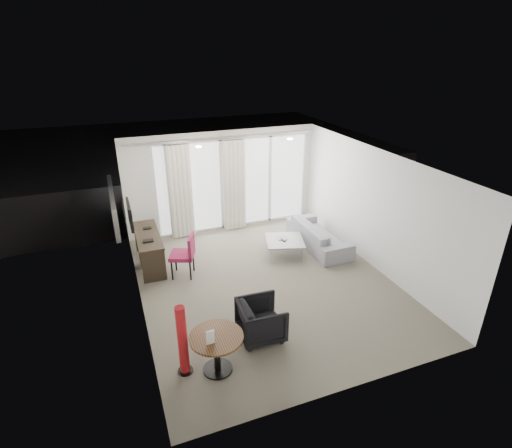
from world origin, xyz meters
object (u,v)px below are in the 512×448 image
object	(u,v)px
desk_chair	(182,256)
rattan_chair_a	(240,194)
round_table	(217,353)
desk	(149,250)
red_lamp	(183,341)
tub_armchair	(261,320)
coffee_table	(284,247)
rattan_chair_b	(277,188)
sofa	(319,235)

from	to	relation	value
desk_chair	rattan_chair_a	size ratio (longest dim) A/B	1.08
round_table	desk	bearing A→B (deg)	98.38
red_lamp	tub_armchair	bearing A→B (deg)	13.57
red_lamp	coffee_table	xyz separation A→B (m)	(2.95, 2.83, -0.40)
round_table	coffee_table	world-z (taller)	round_table
tub_armchair	rattan_chair_b	bearing A→B (deg)	-22.75
coffee_table	sofa	bearing A→B (deg)	6.75
round_table	rattan_chair_b	xyz separation A→B (m)	(3.76, 6.36, 0.05)
desk	round_table	xyz separation A→B (m)	(0.53, -3.62, -0.05)
desk_chair	rattan_chair_b	world-z (taller)	desk_chair
round_table	red_lamp	xyz separation A→B (m)	(-0.47, 0.15, 0.27)
desk_chair	sofa	size ratio (longest dim) A/B	0.46
coffee_table	rattan_chair_a	size ratio (longest dim) A/B	0.97
desk_chair	tub_armchair	bearing A→B (deg)	-48.70
rattan_chair_a	tub_armchair	bearing A→B (deg)	-108.14
round_table	red_lamp	bearing A→B (deg)	162.69
desk	tub_armchair	bearing A→B (deg)	-65.42
round_table	tub_armchair	size ratio (longest dim) A/B	1.09
desk_chair	coffee_table	size ratio (longest dim) A/B	1.12
red_lamp	sofa	size ratio (longest dim) A/B	0.58
tub_armchair	rattan_chair_b	size ratio (longest dim) A/B	0.98
red_lamp	rattan_chair_a	size ratio (longest dim) A/B	1.35
desk	sofa	world-z (taller)	desk
round_table	rattan_chair_b	world-z (taller)	rattan_chair_b
tub_armchair	coffee_table	distance (m)	2.95
coffee_table	sofa	distance (m)	0.98
desk_chair	coffee_table	bearing A→B (deg)	23.81
coffee_table	desk	bearing A→B (deg)	167.87
red_lamp	coffee_table	world-z (taller)	red_lamp
rattan_chair_b	round_table	bearing A→B (deg)	-123.37
tub_armchair	rattan_chair_a	size ratio (longest dim) A/B	0.85
tub_armchair	coffee_table	bearing A→B (deg)	-29.13
red_lamp	tub_armchair	xyz separation A→B (m)	(1.37, 0.33, -0.25)
tub_armchair	sofa	size ratio (longest dim) A/B	0.36
tub_armchair	desk	bearing A→B (deg)	27.70
sofa	round_table	bearing A→B (deg)	131.89
desk	desk_chair	size ratio (longest dim) A/B	1.69
rattan_chair_a	rattan_chair_b	world-z (taller)	rattan_chair_a
desk_chair	tub_armchair	world-z (taller)	desk_chair
rattan_chair_a	sofa	bearing A→B (deg)	-75.19
desk	round_table	distance (m)	3.66
desk_chair	rattan_chair_b	bearing A→B (deg)	65.34
rattan_chair_b	rattan_chair_a	bearing A→B (deg)	-174.17
coffee_table	round_table	bearing A→B (deg)	-129.81
coffee_table	rattan_chair_b	bearing A→B (deg)	69.31
desk	tub_armchair	distance (m)	3.45
red_lamp	rattan_chair_b	size ratio (longest dim) A/B	1.56
round_table	coffee_table	bearing A→B (deg)	50.19
round_table	coffee_table	size ratio (longest dim) A/B	0.95
red_lamp	desk	bearing A→B (deg)	91.04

